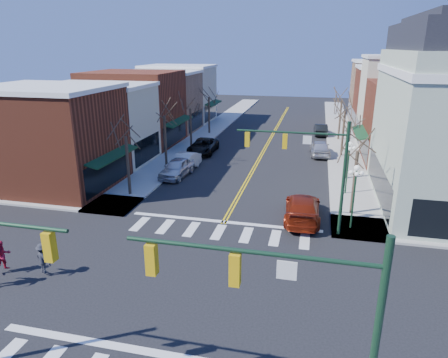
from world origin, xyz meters
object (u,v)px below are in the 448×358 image
Objects in this scene: pedestrian_red_b at (3,256)px; car_left_mid at (184,162)px; car_right_mid at (320,148)px; car_left_far at (203,146)px; car_right_near at (302,208)px; car_right_far at (321,129)px; lamppost_midblock at (348,159)px; car_left_near at (177,168)px; pedestrian_dark_b at (43,258)px; lamppost_corner at (355,186)px.

car_left_mid is at bearing 14.39° from pedestrian_red_b.
car_left_far is at bearing 4.38° from car_right_mid.
car_right_far is (1.12, 28.30, -0.08)m from car_right_near.
car_left_far is (-14.60, 10.03, -2.18)m from lamppost_midblock.
lamppost_midblock reaches higher than car_right_far.
car_left_near reaches higher than car_right_far.
car_right_far is at bearing -86.35° from pedestrian_dark_b.
lamppost_corner is 0.87× the size of car_right_mid.
lamppost_midblock is at bearing -120.80° from car_right_near.
pedestrian_red_b is (-3.29, -19.33, 0.19)m from car_left_mid.
car_left_far is 3.39× the size of pedestrian_red_b.
car_right_near is 18.04m from pedestrian_red_b.
car_left_mid is 19.10m from pedestrian_dark_b.
car_left_far is 26.20m from pedestrian_red_b.
car_left_far is 3.42× the size of pedestrian_dark_b.
car_left_mid is at bearing 145.93° from lamppost_corner.
lamppost_corner is 22.16m from car_left_far.
car_right_far is at bearing -93.95° from car_right_near.
car_left_mid is 0.86× the size of car_left_far.
car_right_mid is 3.00× the size of pedestrian_dark_b.
car_right_mid is 32.10m from pedestrian_red_b.
car_left_mid is 2.93× the size of pedestrian_dark_b.
lamppost_corner is at bearing -50.15° from car_left_far.
lamppost_corner reaches higher than car_right_far.
lamppost_midblock is at bearing -0.63° from car_left_near.
lamppost_midblock is at bearing -111.73° from pedestrian_dark_b.
car_left_mid is 19.61m from pedestrian_red_b.
car_right_mid is 30.83m from pedestrian_dark_b.
lamppost_midblock is at bearing -6.61° from car_left_mid.
lamppost_midblock reaches higher than car_left_near.
pedestrian_dark_b reaches higher than car_right_far.
car_right_far is (0.05, 10.74, -0.09)m from car_right_mid.
car_right_far is (-2.00, 29.20, -2.21)m from lamppost_corner.
pedestrian_dark_b is (-12.58, -10.09, 0.14)m from car_right_near.
car_left_mid is 2.90× the size of pedestrian_red_b.
lamppost_midblock is 2.62× the size of pedestrian_dark_b.
car_right_far is 41.80m from pedestrian_red_b.
car_right_mid is at bearing 96.32° from lamppost_corner.
lamppost_corner reaches higher than pedestrian_red_b.
car_right_far is 2.73× the size of pedestrian_red_b.
car_right_mid is at bearing 44.95° from car_left_near.
car_right_near is at bearing -117.98° from pedestrian_dark_b.
car_right_mid is at bearing 7.09° from car_left_far.
car_left_far is 1.24× the size of car_right_far.
car_right_near is at bearing -31.63° from car_left_mid.
lamppost_corner reaches higher than car_left_mid.
lamppost_midblock is at bearing -24.21° from pedestrian_red_b.
car_left_far is at bearing -69.16° from pedestrian_dark_b.
lamppost_corner reaches higher than pedestrian_dark_b.
pedestrian_red_b reaches higher than car_right_near.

